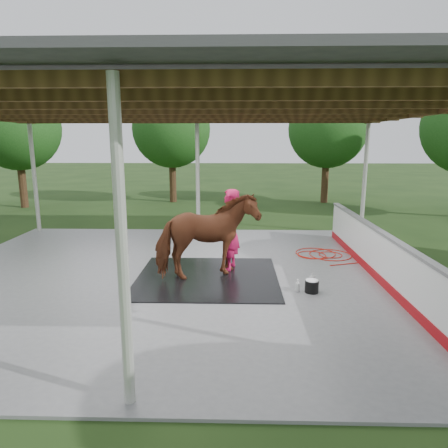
{
  "coord_description": "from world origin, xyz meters",
  "views": [
    {
      "loc": [
        1.27,
        -9.03,
        3.19
      ],
      "look_at": [
        1.03,
        -0.06,
        1.32
      ],
      "focal_mm": 32.0,
      "sensor_mm": 36.0,
      "label": 1
    }
  ],
  "objects_px": {
    "dasher_board": "(377,255)",
    "handler": "(229,230)",
    "wash_bucket": "(312,286)",
    "horse": "(207,236)"
  },
  "relations": [
    {
      "from": "dasher_board",
      "to": "handler",
      "type": "relative_size",
      "value": 3.97
    },
    {
      "from": "horse",
      "to": "wash_bucket",
      "type": "xyz_separation_m",
      "value": [
        2.27,
        -0.85,
        -0.86
      ]
    },
    {
      "from": "wash_bucket",
      "to": "dasher_board",
      "type": "bearing_deg",
      "value": 30.88
    },
    {
      "from": "dasher_board",
      "to": "wash_bucket",
      "type": "relative_size",
      "value": 27.5
    },
    {
      "from": "horse",
      "to": "dasher_board",
      "type": "bearing_deg",
      "value": -112.32
    },
    {
      "from": "dasher_board",
      "to": "wash_bucket",
      "type": "bearing_deg",
      "value": -149.12
    },
    {
      "from": "horse",
      "to": "handler",
      "type": "relative_size",
      "value": 1.15
    },
    {
      "from": "horse",
      "to": "wash_bucket",
      "type": "height_order",
      "value": "horse"
    },
    {
      "from": "dasher_board",
      "to": "horse",
      "type": "relative_size",
      "value": 3.47
    },
    {
      "from": "dasher_board",
      "to": "horse",
      "type": "height_order",
      "value": "horse"
    }
  ]
}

